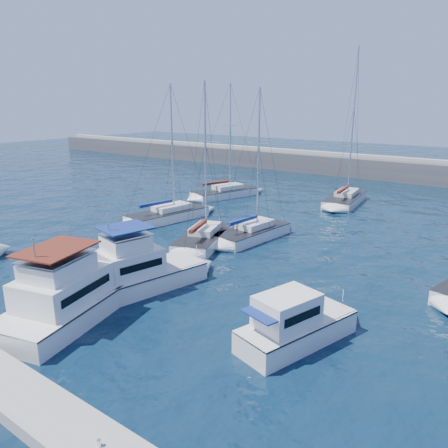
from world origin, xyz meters
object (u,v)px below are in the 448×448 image
Objects in this scene: motor_yacht_port_inner at (74,296)px; motor_yacht_stbd_inner at (139,272)px; sailboat_back_a at (225,193)px; sailboat_mid_c at (252,233)px; motor_yacht_stbd_outer at (294,327)px; sailboat_mid_a at (168,215)px; sailboat_back_b at (345,199)px; sailboat_mid_b at (204,238)px.

motor_yacht_port_inner and motor_yacht_stbd_inner have the same top height.
motor_yacht_stbd_inner is 0.59× the size of sailboat_back_a.
sailboat_back_a is (-12.24, 12.75, 0.00)m from sailboat_mid_c.
sailboat_mid_a is at bearing 163.70° from motor_yacht_stbd_outer.
sailboat_back_b is (1.91, 36.04, -0.58)m from motor_yacht_port_inner.
sailboat_back_a reaches higher than motor_yacht_stbd_outer.
motor_yacht_port_inner is 0.62× the size of sailboat_back_b.
motor_yacht_stbd_inner is at bearing -84.03° from sailboat_mid_c.
motor_yacht_stbd_outer is (11.19, -0.15, -0.19)m from motor_yacht_stbd_inner.
sailboat_back_a is (-12.11, 25.97, -0.62)m from motor_yacht_stbd_inner.
sailboat_back_a is at bearing 140.34° from sailboat_mid_c.
sailboat_back_a reaches higher than sailboat_mid_a.
sailboat_mid_a is at bearing -175.19° from sailboat_mid_c.
motor_yacht_port_inner is 0.81× the size of sailboat_mid_b.
motor_yacht_stbd_inner is at bearing -42.68° from sailboat_mid_a.
motor_yacht_stbd_inner is 0.61× the size of sailboat_mid_a.
sailboat_back_b is at bearing 66.62° from sailboat_mid_a.
motor_yacht_stbd_outer is at bearing -43.89° from sailboat_mid_c.
motor_yacht_stbd_outer is (11.48, 4.50, -0.19)m from motor_yacht_port_inner.
motor_yacht_stbd_outer is 0.50× the size of sailboat_mid_a.
sailboat_back_a is (-23.30, 26.13, -0.43)m from motor_yacht_stbd_outer.
sailboat_mid_a is at bearing 133.53° from sailboat_mid_b.
sailboat_back_a is 0.79× the size of sailboat_back_b.
sailboat_mid_b is at bearing -16.78° from sailboat_mid_a.
motor_yacht_stbd_inner is at bearing -47.22° from sailboat_back_a.
motor_yacht_port_inner is 1.61× the size of motor_yacht_stbd_outer.
motor_yacht_stbd_inner is at bearing -95.74° from sailboat_mid_b.
motor_yacht_stbd_outer is 0.52× the size of sailboat_mid_c.
sailboat_back_a reaches higher than motor_yacht_stbd_inner.
sailboat_back_b is (1.61, 31.39, -0.58)m from motor_yacht_stbd_inner.
sailboat_back_a reaches higher than sailboat_mid_c.
sailboat_mid_a is 1.04× the size of sailboat_mid_c.
sailboat_mid_a is (-9.95, 18.19, -0.63)m from motor_yacht_port_inner.
sailboat_mid_b is 4.46m from sailboat_mid_c.
sailboat_mid_a is 0.76× the size of sailboat_back_b.
motor_yacht_stbd_inner is 0.63× the size of sailboat_mid_c.
motor_yacht_port_inner is at bearing -51.12° from sailboat_mid_a.
sailboat_mid_c is 17.67m from sailboat_back_a.
sailboat_mid_b is at bearing -41.51° from sailboat_back_a.
sailboat_back_a is at bearing 127.94° from motor_yacht_stbd_inner.
sailboat_mid_c reaches higher than motor_yacht_port_inner.
sailboat_mid_a reaches higher than motor_yacht_stbd_inner.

